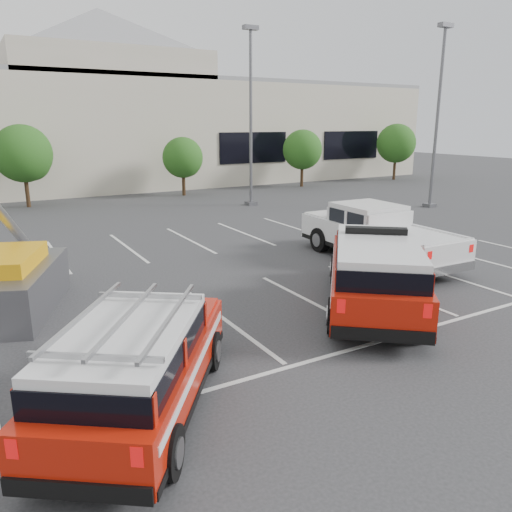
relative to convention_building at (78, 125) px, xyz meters
The scene contains 12 objects.
ground 32.21m from the convention_building, 90.33° to the right, with size 120.00×120.00×0.00m, color #2E2E30.
stall_markings 27.77m from the convention_building, 90.38° to the right, with size 23.00×15.00×0.01m, color silver.
convention_building is the anchor object (origin of this frame).
tree_mid_left 11.19m from the convention_building, 117.40° to the right, with size 3.37×3.37×4.85m.
tree_mid_right 11.20m from the convention_building, 63.43° to the right, with size 2.77×2.77×3.99m.
tree_right 17.96m from the convention_building, 33.37° to the right, with size 3.07×3.07×4.42m.
tree_far_right 26.83m from the convention_building, 21.51° to the right, with size 3.37×3.37×4.85m.
light_pole_mid 17.27m from the convention_building, 66.74° to the right, with size 0.90×0.60×10.24m.
light_pole_right 26.99m from the convention_building, 54.11° to the right, with size 0.90×0.60×10.24m.
fire_chief_suv 33.26m from the convention_building, 88.30° to the right, with size 5.61×6.16×2.16m.
white_pickup 29.94m from the convention_building, 81.29° to the right, with size 2.47×6.65×2.02m.
ladder_suv 35.59m from the convention_building, 99.86° to the right, with size 4.58×5.31×2.01m.
Camera 1 is at (-7.98, -10.66, 4.91)m, focal length 35.00 mm.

